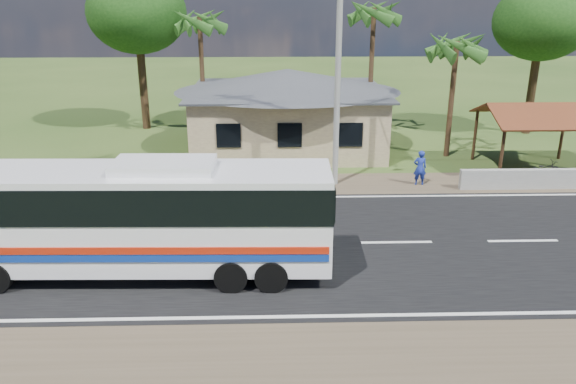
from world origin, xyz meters
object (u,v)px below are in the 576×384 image
object	(u,v)px
waiting_shed	(538,115)
motorcycle	(544,169)
person	(420,168)
coach_bus	(135,211)

from	to	relation	value
waiting_shed	motorcycle	size ratio (longest dim) A/B	3.29
motorcycle	person	xyz separation A→B (m)	(-6.19, -0.88, 0.40)
motorcycle	person	distance (m)	6.26
motorcycle	person	bearing A→B (deg)	88.69
motorcycle	coach_bus	bearing A→B (deg)	108.90
waiting_shed	motorcycle	xyz separation A→B (m)	(0.02, -1.36, -2.31)
coach_bus	person	world-z (taller)	coach_bus
waiting_shed	coach_bus	world-z (taller)	coach_bus
waiting_shed	person	xyz separation A→B (m)	(-6.17, -2.25, -1.92)
waiting_shed	motorcycle	bearing A→B (deg)	-88.97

